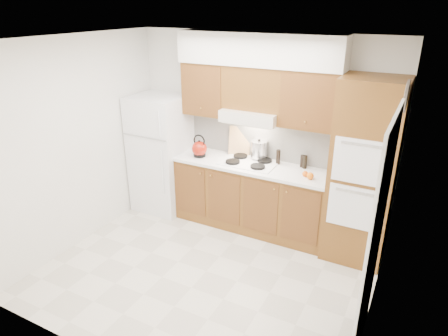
# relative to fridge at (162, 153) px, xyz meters

# --- Properties ---
(floor) EXTENTS (3.60, 3.60, 0.00)m
(floor) POSITION_rel_fridge_xyz_m (1.41, -1.14, -0.86)
(floor) COLOR beige
(floor) RESTS_ON ground
(ceiling) EXTENTS (3.60, 3.60, 0.00)m
(ceiling) POSITION_rel_fridge_xyz_m (1.41, -1.14, 1.74)
(ceiling) COLOR white
(ceiling) RESTS_ON wall_back
(wall_back) EXTENTS (3.60, 0.02, 2.60)m
(wall_back) POSITION_rel_fridge_xyz_m (1.41, 0.36, 0.44)
(wall_back) COLOR white
(wall_back) RESTS_ON floor
(wall_left) EXTENTS (0.02, 3.00, 2.60)m
(wall_left) POSITION_rel_fridge_xyz_m (-0.40, -1.14, 0.44)
(wall_left) COLOR white
(wall_left) RESTS_ON floor
(wall_right) EXTENTS (0.02, 3.00, 2.60)m
(wall_right) POSITION_rel_fridge_xyz_m (3.21, -1.14, 0.44)
(wall_right) COLOR white
(wall_right) RESTS_ON floor
(fridge) EXTENTS (0.75, 0.72, 1.72)m
(fridge) POSITION_rel_fridge_xyz_m (0.00, 0.00, 0.00)
(fridge) COLOR white
(fridge) RESTS_ON floor
(base_cabinets) EXTENTS (2.11, 0.60, 0.90)m
(base_cabinets) POSITION_rel_fridge_xyz_m (1.43, 0.06, -0.41)
(base_cabinets) COLOR brown
(base_cabinets) RESTS_ON floor
(countertop) EXTENTS (2.13, 0.62, 0.04)m
(countertop) POSITION_rel_fridge_xyz_m (1.43, 0.05, 0.06)
(countertop) COLOR white
(countertop) RESTS_ON base_cabinets
(backsplash) EXTENTS (2.11, 0.03, 0.56)m
(backsplash) POSITION_rel_fridge_xyz_m (1.43, 0.34, 0.36)
(backsplash) COLOR white
(backsplash) RESTS_ON countertop
(oven_cabinet) EXTENTS (0.70, 0.65, 2.20)m
(oven_cabinet) POSITION_rel_fridge_xyz_m (2.85, 0.03, 0.24)
(oven_cabinet) COLOR brown
(oven_cabinet) RESTS_ON floor
(upper_cab_left) EXTENTS (0.63, 0.33, 0.70)m
(upper_cab_left) POSITION_rel_fridge_xyz_m (0.69, 0.19, 0.99)
(upper_cab_left) COLOR brown
(upper_cab_left) RESTS_ON wall_back
(upper_cab_right) EXTENTS (0.73, 0.33, 0.70)m
(upper_cab_right) POSITION_rel_fridge_xyz_m (2.12, 0.19, 0.99)
(upper_cab_right) COLOR brown
(upper_cab_right) RESTS_ON wall_back
(range_hood) EXTENTS (0.75, 0.45, 0.15)m
(range_hood) POSITION_rel_fridge_xyz_m (1.38, 0.13, 0.71)
(range_hood) COLOR silver
(range_hood) RESTS_ON wall_back
(upper_cab_over_hood) EXTENTS (0.75, 0.33, 0.55)m
(upper_cab_over_hood) POSITION_rel_fridge_xyz_m (1.38, 0.19, 1.06)
(upper_cab_over_hood) COLOR brown
(upper_cab_over_hood) RESTS_ON range_hood
(soffit) EXTENTS (2.13, 0.36, 0.40)m
(soffit) POSITION_rel_fridge_xyz_m (1.43, 0.18, 1.54)
(soffit) COLOR silver
(soffit) RESTS_ON wall_back
(cooktop) EXTENTS (0.74, 0.50, 0.01)m
(cooktop) POSITION_rel_fridge_xyz_m (1.38, 0.07, 0.09)
(cooktop) COLOR white
(cooktop) RESTS_ON countertop
(doorway) EXTENTS (0.02, 0.90, 2.10)m
(doorway) POSITION_rel_fridge_xyz_m (3.19, -1.49, 0.19)
(doorway) COLOR black
(doorway) RESTS_ON floor
(wall_clock) EXTENTS (0.02, 0.30, 0.30)m
(wall_clock) POSITION_rel_fridge_xyz_m (3.19, -0.59, 1.29)
(wall_clock) COLOR #3F3833
(wall_clock) RESTS_ON wall_right
(kettle) EXTENTS (0.26, 0.26, 0.21)m
(kettle) POSITION_rel_fridge_xyz_m (0.67, -0.03, 0.20)
(kettle) COLOR maroon
(kettle) RESTS_ON countertop
(cutting_board) EXTENTS (0.32, 0.17, 0.40)m
(cutting_board) POSITION_rel_fridge_xyz_m (1.13, 0.31, 0.28)
(cutting_board) COLOR tan
(cutting_board) RESTS_ON countertop
(stock_pot) EXTENTS (0.23, 0.23, 0.22)m
(stock_pot) POSITION_rel_fridge_xyz_m (1.44, 0.25, 0.22)
(stock_pot) COLOR silver
(stock_pot) RESTS_ON cooktop
(condiment_a) EXTENTS (0.07, 0.07, 0.20)m
(condiment_a) POSITION_rel_fridge_xyz_m (1.74, 0.22, 0.18)
(condiment_a) COLOR black
(condiment_a) RESTS_ON countertop
(condiment_b) EXTENTS (0.07, 0.07, 0.16)m
(condiment_b) POSITION_rel_fridge_xyz_m (2.05, 0.26, 0.16)
(condiment_b) COLOR black
(condiment_b) RESTS_ON countertop
(condiment_c) EXTENTS (0.07, 0.07, 0.17)m
(condiment_c) POSITION_rel_fridge_xyz_m (2.09, 0.24, 0.17)
(condiment_c) COLOR black
(condiment_c) RESTS_ON countertop
(orange_near) EXTENTS (0.10, 0.10, 0.09)m
(orange_near) POSITION_rel_fridge_xyz_m (2.26, -0.07, 0.12)
(orange_near) COLOR orange
(orange_near) RESTS_ON countertop
(orange_far) EXTENTS (0.09, 0.09, 0.07)m
(orange_far) POSITION_rel_fridge_xyz_m (2.18, -0.02, 0.12)
(orange_far) COLOR #E44B0C
(orange_far) RESTS_ON countertop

